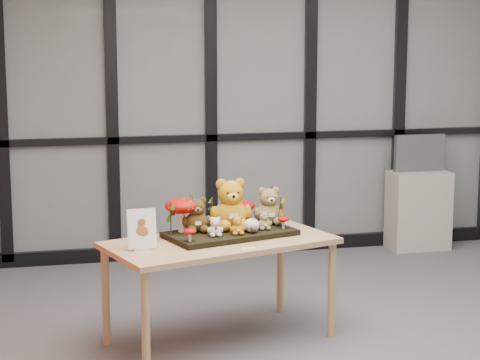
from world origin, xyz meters
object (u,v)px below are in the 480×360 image
object	(u,v)px
bear_brown_medium	(196,213)
mushroom_back_left	(182,213)
bear_small_yellow	(237,224)
mushroom_back_right	(243,211)
bear_beige_small	(264,219)
mushroom_front_left	(190,234)
diorama_tray	(230,234)
plush_cream_hedgehog	(252,225)
bear_white_bow	(215,225)
bear_pooh_yellow	(230,201)
mushroom_front_right	(283,222)
sign_holder	(142,232)
cabinet	(418,210)
display_table	(220,250)
bear_tan_back	(269,204)
monitor	(419,153)

from	to	relation	value
bear_brown_medium	mushroom_back_left	bearing A→B (deg)	151.82
bear_small_yellow	mushroom_back_right	distance (m)	0.31
bear_beige_small	mushroom_front_left	bearing A→B (deg)	-174.85
mushroom_front_left	bear_small_yellow	bearing A→B (deg)	19.49
diorama_tray	plush_cream_hedgehog	world-z (taller)	plush_cream_hedgehog
bear_brown_medium	bear_white_bow	xyz separation A→B (m)	(0.09, -0.15, -0.05)
bear_pooh_yellow	mushroom_front_right	xyz separation A→B (m)	(0.33, -0.07, -0.14)
plush_cream_hedgehog	mushroom_front_right	xyz separation A→B (m)	(0.23, 0.07, -0.01)
sign_holder	cabinet	bearing A→B (deg)	34.09
display_table	bear_white_bow	world-z (taller)	bear_white_bow
display_table	mushroom_front_right	size ratio (longest dim) A/B	18.10
mushroom_back_left	mushroom_front_left	distance (m)	0.28
mushroom_back_left	mushroom_back_right	distance (m)	0.45
bear_tan_back	mushroom_front_right	size ratio (longest dim) A/B	3.19
bear_beige_small	mushroom_back_right	world-z (taller)	mushroom_back_right
bear_brown_medium	bear_small_yellow	xyz separation A→B (m)	(0.24, -0.14, -0.06)
bear_tan_back	mushroom_front_right	bearing A→B (deg)	-85.63
diorama_tray	mushroom_back_left	bearing A→B (deg)	153.29
mushroom_back_left	mushroom_front_right	world-z (taller)	mushroom_back_left
monitor	bear_tan_back	bearing A→B (deg)	-137.29
plush_cream_hedgehog	mushroom_back_left	size ratio (longest dim) A/B	0.40
bear_small_yellow	mushroom_front_right	xyz separation A→B (m)	(0.33, 0.10, -0.02)
display_table	bear_pooh_yellow	world-z (taller)	bear_pooh_yellow
bear_small_yellow	bear_white_bow	size ratio (longest dim) A/B	0.97
bear_brown_medium	plush_cream_hedgehog	size ratio (longest dim) A/B	2.52
bear_tan_back	mushroom_front_right	distance (m)	0.18
bear_beige_small	plush_cream_hedgehog	distance (m)	0.12
bear_tan_back	mushroom_front_left	size ratio (longest dim) A/B	3.09
bear_small_yellow	mushroom_front_left	size ratio (longest dim) A/B	1.49
cabinet	monitor	distance (m)	0.52
mushroom_front_left	sign_holder	distance (m)	0.29
display_table	bear_beige_small	xyz separation A→B (m)	(0.31, 0.08, 0.17)
mushroom_front_right	bear_pooh_yellow	bearing A→B (deg)	167.50
bear_beige_small	bear_brown_medium	bearing A→B (deg)	157.86
diorama_tray	bear_brown_medium	size ratio (longest dim) A/B	3.31
mushroom_back_left	cabinet	world-z (taller)	mushroom_back_left
plush_cream_hedgehog	cabinet	size ratio (longest dim) A/B	0.14
mushroom_front_right	bear_white_bow	bearing A→B (deg)	-166.59
bear_beige_small	mushroom_front_right	distance (m)	0.13
display_table	bear_pooh_yellow	bearing A→B (deg)	39.36
diorama_tray	bear_small_yellow	bearing A→B (deg)	-95.25
bear_pooh_yellow	mushroom_back_right	xyz separation A→B (m)	(0.11, 0.11, -0.09)
display_table	monitor	bearing A→B (deg)	23.99
display_table	bear_tan_back	bearing A→B (deg)	13.95
sign_holder	cabinet	xyz separation A→B (m)	(2.78, 2.09, -0.42)
bear_tan_back	diorama_tray	bearing A→B (deg)	-170.54
bear_white_bow	monitor	bearing A→B (deg)	23.98
bear_pooh_yellow	cabinet	xyz separation A→B (m)	(2.17, 1.80, -0.52)
bear_pooh_yellow	sign_holder	xyz separation A→B (m)	(-0.61, -0.29, -0.10)
mushroom_back_left	monitor	bearing A→B (deg)	36.45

